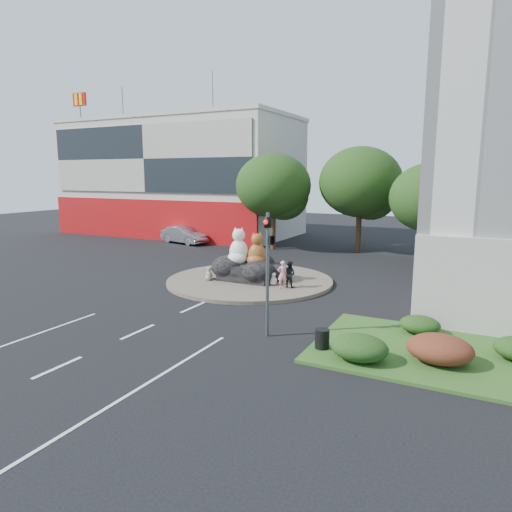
{
  "coord_description": "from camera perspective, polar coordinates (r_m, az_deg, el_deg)",
  "views": [
    {
      "loc": [
        12.58,
        -13.9,
        6.44
      ],
      "look_at": [
        1.3,
        8.27,
        2.0
      ],
      "focal_mm": 32.0,
      "sensor_mm": 36.0,
      "label": 1
    }
  ],
  "objects": [
    {
      "name": "ground",
      "position": [
        19.83,
        -14.54,
        -9.18
      ],
      "size": [
        120.0,
        120.0,
        0.0
      ],
      "primitive_type": "plane",
      "color": "black",
      "rests_on": "ground"
    },
    {
      "name": "hedge_near_green",
      "position": [
        16.41,
        12.78,
        -11.1
      ],
      "size": [
        2.0,
        1.6,
        0.9
      ],
      "primitive_type": "ellipsoid",
      "color": "#173310",
      "rests_on": "grass_verge"
    },
    {
      "name": "street_lamp",
      "position": [
        21.99,
        27.54,
        4.05
      ],
      "size": [
        2.34,
        0.22,
        8.06
      ],
      "color": "#595B60",
      "rests_on": "ground"
    },
    {
      "name": "litter_bin",
      "position": [
        17.26,
        8.26,
        -10.19
      ],
      "size": [
        0.63,
        0.63,
        0.72
      ],
      "primitive_type": "cylinder",
      "rotation": [
        0.0,
        0.0,
        -0.2
      ],
      "color": "black",
      "rests_on": "grass_verge"
    },
    {
      "name": "tree_left",
      "position": [
        39.59,
        2.32,
        8.39
      ],
      "size": [
        6.46,
        6.46,
        8.27
      ],
      "color": "#382314",
      "rests_on": "ground"
    },
    {
      "name": "roundabout_island",
      "position": [
        27.75,
        -0.79,
        -3.09
      ],
      "size": [
        10.0,
        10.0,
        0.2
      ],
      "primitive_type": "cylinder",
      "color": "brown",
      "rests_on": "ground"
    },
    {
      "name": "kitten_calico",
      "position": [
        27.53,
        -5.88,
        -2.14
      ],
      "size": [
        0.62,
        0.57,
        0.84
      ],
      "primitive_type": null,
      "rotation": [
        0.0,
        0.0,
        -0.33
      ],
      "color": "beige",
      "rests_on": "roundabout_island"
    },
    {
      "name": "cat_white",
      "position": [
        27.43,
        -2.17,
        1.29
      ],
      "size": [
        1.39,
        1.22,
        2.27
      ],
      "primitive_type": null,
      "rotation": [
        0.0,
        0.0,
        -0.03
      ],
      "color": "white",
      "rests_on": "rock_plinth"
    },
    {
      "name": "hedge_back_green",
      "position": [
        19.74,
        19.81,
        -8.08
      ],
      "size": [
        1.6,
        1.28,
        0.72
      ],
      "primitive_type": "ellipsoid",
      "color": "#173310",
      "rests_on": "grass_verge"
    },
    {
      "name": "cat_tabby",
      "position": [
        27.0,
        0.14,
        0.9
      ],
      "size": [
        1.46,
        1.34,
        2.03
      ],
      "primitive_type": null,
      "rotation": [
        0.0,
        0.0,
        0.27
      ],
      "color": "#A36A22",
      "rests_on": "rock_plinth"
    },
    {
      "name": "parked_car",
      "position": [
        43.78,
        -8.98,
        2.62
      ],
      "size": [
        5.22,
        2.77,
        1.63
      ],
      "primitive_type": "imported",
      "rotation": [
        0.0,
        0.0,
        1.35
      ],
      "color": "#999CA0",
      "rests_on": "ground"
    },
    {
      "name": "tree_mid",
      "position": [
        39.15,
        13.03,
        8.57
      ],
      "size": [
        6.84,
        6.84,
        8.76
      ],
      "color": "#382314",
      "rests_on": "ground"
    },
    {
      "name": "rock_plinth",
      "position": [
        27.63,
        -0.79,
        -1.98
      ],
      "size": [
        3.2,
        2.6,
        0.9
      ],
      "primitive_type": null,
      "color": "black",
      "rests_on": "roundabout_island"
    },
    {
      "name": "traffic_light",
      "position": [
        17.8,
        1.73,
        1.0
      ],
      "size": [
        0.44,
        1.24,
        5.0
      ],
      "color": "#595B60",
      "rests_on": "ground"
    },
    {
      "name": "shophouse_block",
      "position": [
        51.81,
        -9.37,
        9.71
      ],
      "size": [
        25.2,
        12.3,
        17.4
      ],
      "color": "beige",
      "rests_on": "ground"
    },
    {
      "name": "kitten_white",
      "position": [
        26.18,
        2.23,
        -2.84
      ],
      "size": [
        0.56,
        0.53,
        0.74
      ],
      "primitive_type": null,
      "rotation": [
        0.0,
        0.0,
        0.42
      ],
      "color": "silver",
      "rests_on": "roundabout_island"
    },
    {
      "name": "grass_verge",
      "position": [
        18.08,
        23.78,
        -11.45
      ],
      "size": [
        10.0,
        6.0,
        0.12
      ],
      "primitive_type": "cube",
      "color": "#25531B",
      "rests_on": "ground"
    },
    {
      "name": "pedestrian_dark",
      "position": [
        25.67,
        4.18,
        -2.25
      ],
      "size": [
        0.79,
        0.65,
        1.51
      ],
      "primitive_type": "imported",
      "rotation": [
        0.0,
        0.0,
        3.03
      ],
      "color": "black",
      "rests_on": "roundabout_island"
    },
    {
      "name": "pedestrian_pink",
      "position": [
        25.38,
        3.32,
        -2.33
      ],
      "size": [
        0.67,
        0.65,
        1.55
      ],
      "primitive_type": "imported",
      "rotation": [
        0.0,
        0.0,
        3.85
      ],
      "color": "pink",
      "rests_on": "roundabout_island"
    },
    {
      "name": "tree_right",
      "position": [
        34.2,
        21.16,
        6.41
      ],
      "size": [
        5.7,
        5.7,
        7.3
      ],
      "color": "#382314",
      "rests_on": "ground"
    },
    {
      "name": "hedge_red",
      "position": [
        16.97,
        22.0,
        -10.73
      ],
      "size": [
        2.2,
        1.76,
        0.99
      ],
      "primitive_type": "ellipsoid",
      "color": "#551C16",
      "rests_on": "grass_verge"
    }
  ]
}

